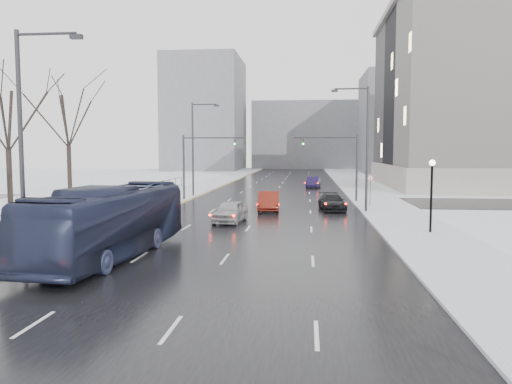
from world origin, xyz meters
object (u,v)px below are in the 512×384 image
(streetlight_r_mid, at_px, (364,142))
(lamppost_r_mid, at_px, (432,185))
(sedan_right_far, at_px, (332,202))
(tree_park_e, at_px, (70,204))
(streetlight_l_near, at_px, (26,135))
(tree_park_d, at_px, (11,219))
(sedan_center_near, at_px, (230,211))
(sedan_right_distant, at_px, (313,182))
(mast_signal_left, at_px, (194,159))
(no_uturn_sign, at_px, (370,181))
(streetlight_l_far, at_px, (195,144))
(sedan_right_near, at_px, (269,201))
(mast_signal_right, at_px, (345,160))
(bus, at_px, (111,222))

(streetlight_r_mid, relative_size, lamppost_r_mid, 2.34)
(sedan_right_far, bearing_deg, tree_park_e, 167.39)
(sedan_right_far, bearing_deg, streetlight_l_near, -129.33)
(tree_park_d, relative_size, sedan_center_near, 2.82)
(streetlight_l_near, height_order, sedan_right_distant, streetlight_l_near)
(streetlight_l_near, bearing_deg, mast_signal_left, 88.28)
(mast_signal_left, xyz_separation_m, no_uturn_sign, (16.53, -4.00, -1.81))
(streetlight_l_far, height_order, lamppost_r_mid, streetlight_l_far)
(sedan_right_near, bearing_deg, mast_signal_left, 132.92)
(streetlight_r_mid, xyz_separation_m, sedan_right_far, (-2.39, 1.25, -4.90))
(tree_park_d, xyz_separation_m, mast_signal_right, (25.13, 14.00, 4.11))
(mast_signal_right, relative_size, sedan_right_near, 1.35)
(streetlight_l_far, xyz_separation_m, mast_signal_right, (15.49, -4.00, -1.51))
(sedan_right_near, bearing_deg, streetlight_l_near, -116.56)
(tree_park_e, xyz_separation_m, bus, (12.92, -22.12, 1.70))
(bus, bearing_deg, no_uturn_sign, 60.88)
(streetlight_l_far, xyz_separation_m, no_uturn_sign, (17.37, -8.00, -3.32))
(mast_signal_right, bearing_deg, mast_signal_left, 180.00)
(lamppost_r_mid, xyz_separation_m, mast_signal_left, (-18.33, 18.00, 1.16))
(streetlight_l_far, distance_m, sedan_right_near, 15.27)
(no_uturn_sign, distance_m, sedan_right_near, 9.44)
(streetlight_l_near, distance_m, sedan_center_near, 15.88)
(lamppost_r_mid, bearing_deg, sedan_right_near, 134.93)
(streetlight_r_mid, relative_size, bus, 0.84)
(tree_park_d, distance_m, lamppost_r_mid, 29.23)
(streetlight_r_mid, distance_m, no_uturn_sign, 5.30)
(tree_park_e, bearing_deg, lamppost_r_mid, -25.62)
(mast_signal_left, xyz_separation_m, bus, (2.05, -26.12, -2.40))
(mast_signal_left, relative_size, no_uturn_sign, 2.41)
(streetlight_r_mid, height_order, sedan_right_near, streetlight_r_mid)
(lamppost_r_mid, xyz_separation_m, bus, (-16.28, -8.12, -1.24))
(streetlight_r_mid, relative_size, no_uturn_sign, 3.70)
(lamppost_r_mid, height_order, sedan_center_near, lamppost_r_mid)
(streetlight_l_near, height_order, lamppost_r_mid, streetlight_l_near)
(sedan_center_near, bearing_deg, streetlight_r_mid, 39.67)
(streetlight_r_mid, height_order, mast_signal_right, streetlight_r_mid)
(tree_park_e, xyz_separation_m, no_uturn_sign, (27.40, 0.00, 2.30))
(tree_park_e, distance_m, sedan_right_near, 19.14)
(sedan_right_near, bearing_deg, lamppost_r_mid, -48.45)
(streetlight_l_far, xyz_separation_m, mast_signal_left, (0.84, -4.00, -1.51))
(tree_park_d, height_order, streetlight_r_mid, streetlight_r_mid)
(mast_signal_right, distance_m, sedan_right_near, 10.64)
(bus, bearing_deg, sedan_center_near, 76.37)
(no_uturn_sign, height_order, sedan_right_near, no_uturn_sign)
(streetlight_l_near, height_order, streetlight_l_far, same)
(tree_park_e, distance_m, bus, 25.68)
(streetlight_r_mid, height_order, streetlight_l_near, same)
(tree_park_e, xyz_separation_m, sedan_right_far, (23.98, -2.75, 0.72))
(sedan_center_near, height_order, sedan_right_distant, sedan_center_near)
(streetlight_l_far, xyz_separation_m, lamppost_r_mid, (19.17, -22.00, -2.67))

